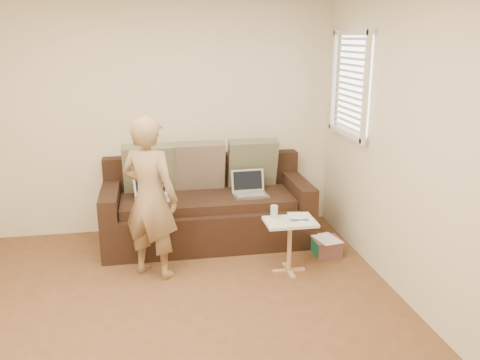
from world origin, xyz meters
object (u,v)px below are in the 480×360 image
Objects in this scene: laptop_white at (156,200)px; laptop_silver at (251,196)px; person at (150,198)px; sofa at (207,203)px; side_table at (289,246)px; striped_box at (327,246)px; drinking_glass at (274,212)px.

laptop_silver is at bearing -23.26° from laptop_white.
laptop_white is 0.24× the size of person.
sofa is at bearing 165.01° from laptop_silver.
side_table is at bearing -154.96° from person.
laptop_white is 1.49m from side_table.
striped_box is (0.49, 0.30, -0.17)m from side_table.
sofa is at bearing 126.84° from side_table.
laptop_silver is at bearing -117.00° from person.
sofa reaches higher than laptop_white.
laptop_silver is at bearing 105.17° from side_table.
person is 1.38m from side_table.
striped_box is (0.70, -0.49, -0.43)m from laptop_silver.
person reaches higher than sofa.
laptop_white is (-0.55, -0.08, 0.10)m from sofa.
laptop_white reaches higher than laptop_silver.
sofa reaches higher than striped_box.
side_table is at bearing -76.27° from laptop_silver.
person reaches higher than laptop_white.
sofa reaches higher than laptop_silver.
drinking_glass is (0.54, -0.80, 0.15)m from sofa.
sofa is 1.35m from striped_box.
striped_box is (1.76, 0.13, -0.67)m from person.
person is (-0.60, -0.73, 0.33)m from sofa.
sofa is 0.98m from drinking_glass.
laptop_silver is at bearing -13.55° from sofa.
laptop_white is at bearing 146.60° from drinking_glass.
sofa is at bearing 152.79° from striped_box.
person is (-0.05, -0.64, 0.24)m from laptop_white.
sofa is 4.25× the size of side_table.
person is 5.52× the size of striped_box.
laptop_white is at bearing -61.77° from person.
drinking_glass reaches higher than striped_box.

